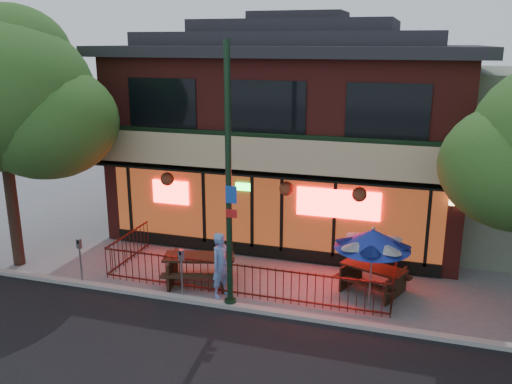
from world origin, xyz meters
TOP-DOWN VIEW (x-y plane):
  - ground at (0.00, 0.00)m, footprint 80.00×80.00m
  - curb at (0.00, -0.50)m, footprint 80.00×0.25m
  - restaurant_building at (0.00, 7.11)m, footprint 12.96×9.49m
  - patio_fence at (0.00, 0.50)m, footprint 8.44×2.62m
  - street_light at (0.00, -0.40)m, footprint 0.43×0.32m
  - street_tree_left at (-7.46, 0.39)m, footprint 5.60×5.60m
  - picnic_table_left at (-1.39, 0.70)m, footprint 2.35×2.01m
  - picnic_table_right at (3.60, 1.67)m, footprint 2.19×1.95m
  - patio_umbrella at (3.60, 0.70)m, footprint 2.00×1.99m
  - pedestrian at (-0.43, 0.10)m, footprint 0.67×0.80m
  - parking_meter_near at (-1.41, -0.40)m, footprint 0.16×0.15m
  - parking_meter_far at (-4.66, -0.40)m, footprint 0.15×0.13m

SIDE VIEW (x-z plane):
  - ground at x=0.00m, z-range 0.00..0.00m
  - curb at x=0.00m, z-range 0.00..0.12m
  - picnic_table_right at x=3.60m, z-range 0.12..0.89m
  - picnic_table_left at x=-1.39m, z-range 0.14..1.00m
  - patio_fence at x=0.00m, z-range 0.13..1.13m
  - pedestrian at x=-0.43m, z-range 0.00..1.87m
  - parking_meter_far at x=-4.66m, z-range 0.25..1.68m
  - parking_meter_near at x=-1.41m, z-range 0.26..1.73m
  - patio_umbrella at x=3.60m, z-range 0.81..3.09m
  - street_light at x=0.00m, z-range -0.35..6.65m
  - restaurant_building at x=0.00m, z-range 0.10..8.15m
  - street_tree_left at x=-7.46m, z-range 1.64..9.70m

